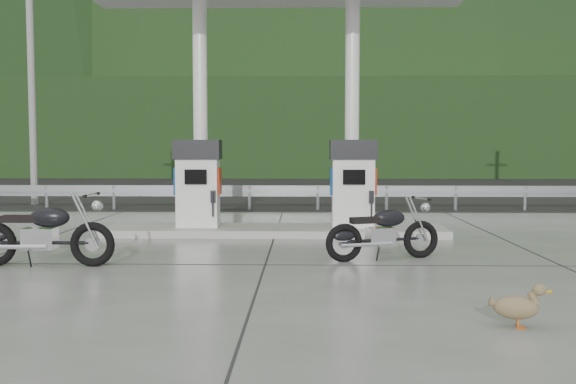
{
  "coord_description": "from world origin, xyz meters",
  "views": [
    {
      "loc": [
        0.59,
        -10.67,
        1.8
      ],
      "look_at": [
        0.3,
        1.0,
        1.0
      ],
      "focal_mm": 40.0,
      "sensor_mm": 36.0,
      "label": 1
    }
  ],
  "objects_px": {
    "gas_pump_right": "(353,184)",
    "motorcycle_left": "(43,234)",
    "duck": "(516,308)",
    "gas_pump_left": "(198,184)",
    "motorcycle_right": "(383,233)"
  },
  "relations": [
    {
      "from": "gas_pump_left",
      "to": "duck",
      "type": "distance_m",
      "value": 8.13
    },
    {
      "from": "gas_pump_right",
      "to": "duck",
      "type": "bearing_deg",
      "value": -80.89
    },
    {
      "from": "motorcycle_right",
      "to": "gas_pump_right",
      "type": "bearing_deg",
      "value": 76.64
    },
    {
      "from": "gas_pump_right",
      "to": "duck",
      "type": "height_order",
      "value": "gas_pump_right"
    },
    {
      "from": "gas_pump_left",
      "to": "motorcycle_right",
      "type": "height_order",
      "value": "gas_pump_left"
    },
    {
      "from": "gas_pump_right",
      "to": "motorcycle_right",
      "type": "bearing_deg",
      "value": -85.06
    },
    {
      "from": "motorcycle_left",
      "to": "motorcycle_right",
      "type": "relative_size",
      "value": 1.12
    },
    {
      "from": "gas_pump_right",
      "to": "motorcycle_left",
      "type": "xyz_separation_m",
      "value": [
        -4.95,
        -3.66,
        -0.57
      ]
    },
    {
      "from": "motorcycle_left",
      "to": "duck",
      "type": "relative_size",
      "value": 3.8
    },
    {
      "from": "gas_pump_left",
      "to": "motorcycle_left",
      "type": "distance_m",
      "value": 4.1
    },
    {
      "from": "motorcycle_right",
      "to": "duck",
      "type": "height_order",
      "value": "motorcycle_right"
    },
    {
      "from": "gas_pump_left",
      "to": "gas_pump_right",
      "type": "relative_size",
      "value": 1.0
    },
    {
      "from": "gas_pump_left",
      "to": "motorcycle_left",
      "type": "xyz_separation_m",
      "value": [
        -1.75,
        -3.66,
        -0.57
      ]
    },
    {
      "from": "gas_pump_right",
      "to": "motorcycle_left",
      "type": "bearing_deg",
      "value": -143.49
    },
    {
      "from": "gas_pump_right",
      "to": "motorcycle_right",
      "type": "distance_m",
      "value": 3.05
    }
  ]
}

